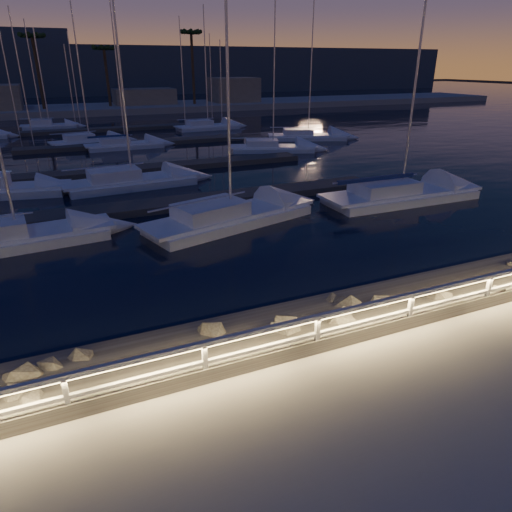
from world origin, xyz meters
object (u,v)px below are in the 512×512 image
(sailboat_d, at_px, (398,193))
(sailboat_m, at_px, (48,125))
(sailboat_c, at_px, (227,216))
(sailboat_k, at_px, (206,126))
(sailboat_b, at_px, (12,237))
(sailboat_j, at_px, (88,141))
(guard_rail, at_px, (380,309))
(sailboat_l, at_px, (306,136))
(sailboat_f, at_px, (128,181))
(sailboat_g, at_px, (123,144))
(sailboat_h, at_px, (271,147))

(sailboat_d, xyz_separation_m, sailboat_m, (-18.35, 43.01, -0.05))
(sailboat_c, height_order, sailboat_d, sailboat_d)
(sailboat_k, bearing_deg, sailboat_b, -123.88)
(sailboat_j, relative_size, sailboat_k, 0.93)
(guard_rail, distance_m, sailboat_j, 40.26)
(sailboat_d, height_order, sailboat_j, sailboat_d)
(sailboat_b, xyz_separation_m, sailboat_l, (26.94, 21.71, -0.03))
(sailboat_d, xyz_separation_m, sailboat_f, (-13.94, 9.50, 0.00))
(sailboat_d, distance_m, sailboat_g, 27.50)
(sailboat_d, relative_size, sailboat_k, 1.23)
(sailboat_k, bearing_deg, sailboat_g, -142.81)
(sailboat_g, xyz_separation_m, sailboat_m, (-6.36, 18.26, 0.01))
(sailboat_d, bearing_deg, sailboat_g, 116.09)
(sailboat_c, relative_size, sailboat_k, 1.15)
(sailboat_f, distance_m, sailboat_k, 28.31)
(sailboat_d, height_order, sailboat_k, sailboat_d)
(sailboat_d, bearing_deg, sailboat_l, 73.98)
(sailboat_m, bearing_deg, sailboat_b, -89.66)
(sailboat_b, bearing_deg, sailboat_j, 73.41)
(sailboat_h, distance_m, sailboat_j, 18.24)
(sailboat_c, height_order, sailboat_k, sailboat_c)
(sailboat_h, bearing_deg, sailboat_b, -119.79)
(guard_rail, distance_m, sailboat_b, 16.23)
(sailboat_b, xyz_separation_m, sailboat_d, (20.32, -0.99, 0.02))
(sailboat_k, bearing_deg, sailboat_c, -109.63)
(sailboat_b, relative_size, sailboat_f, 0.93)
(sailboat_k, bearing_deg, sailboat_l, -61.78)
(sailboat_b, bearing_deg, guard_rail, -58.65)
(sailboat_j, bearing_deg, sailboat_b, -112.16)
(sailboat_b, distance_m, sailboat_h, 26.52)
(sailboat_d, distance_m, sailboat_h, 17.82)
(sailboat_b, distance_m, sailboat_m, 42.06)
(guard_rail, relative_size, sailboat_l, 3.10)
(sailboat_g, distance_m, sailboat_m, 19.33)
(sailboat_g, height_order, sailboat_k, sailboat_k)
(sailboat_d, height_order, sailboat_h, sailboat_d)
(sailboat_b, xyz_separation_m, sailboat_m, (1.97, 42.02, -0.03))
(sailboat_b, bearing_deg, sailboat_k, 54.22)
(sailboat_c, distance_m, sailboat_g, 24.79)
(sailboat_f, xyz_separation_m, sailboat_m, (-4.40, 33.51, -0.05))
(sailboat_f, relative_size, sailboat_h, 1.10)
(sailboat_d, relative_size, sailboat_l, 1.18)
(sailboat_k, bearing_deg, sailboat_f, -121.47)
(sailboat_j, distance_m, sailboat_k, 15.70)
(sailboat_g, height_order, sailboat_l, sailboat_l)
(guard_rail, xyz_separation_m, sailboat_c, (-0.02, 12.00, -0.90))
(sailboat_c, distance_m, sailboat_d, 10.65)
(sailboat_g, height_order, sailboat_m, sailboat_g)
(sailboat_g, bearing_deg, sailboat_h, -31.15)
(sailboat_f, bearing_deg, sailboat_d, -38.74)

